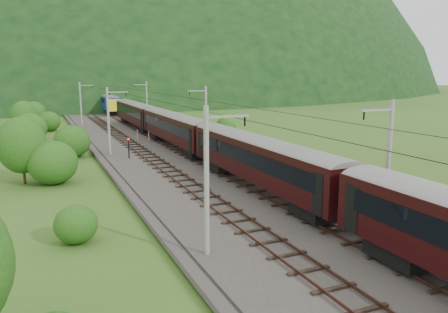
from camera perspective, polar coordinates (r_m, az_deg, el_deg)
name	(u,v)px	position (r m, az deg, el deg)	size (l,w,h in m)	color
ground	(304,242)	(27.01, 10.36, -10.89)	(600.00, 600.00, 0.00)	#39551A
railbed	(234,197)	(35.22, 1.27, -5.26)	(14.00, 220.00, 0.30)	#38332D
track_left	(206,197)	(34.26, -2.39, -5.35)	(2.40, 220.00, 0.27)	#553224
track_right	(260,191)	(36.20, 4.73, -4.49)	(2.40, 220.00, 0.27)	#553224
catenary_left	(109,120)	(53.60, -14.78, 4.68)	(2.54, 192.28, 8.00)	gray
catenary_right	(205,116)	(56.75, -2.43, 5.36)	(2.54, 192.28, 8.00)	gray
overhead_wires	(234,110)	(33.95, 1.32, 6.08)	(4.83, 198.00, 0.03)	black
mountain_main	(58,90)	(281.24, -20.85, 8.13)	(504.00, 360.00, 244.00)	black
train	(263,153)	(35.19, 5.07, 0.41)	(3.02, 167.78, 5.26)	black
hazard_post_near	(138,135)	(64.58, -11.22, 2.75)	(0.16, 0.16, 1.52)	red
hazard_post_far	(149,136)	(63.50, -9.79, 2.59)	(0.15, 0.15, 1.36)	red
signal	(129,146)	(50.99, -12.34, 1.29)	(0.26, 0.26, 2.35)	black
vegetation_left	(42,156)	(43.37, -22.71, 0.04)	(11.41, 145.25, 6.34)	#1C4F15
vegetation_right	(299,154)	(48.39, 9.77, 0.31)	(5.99, 100.33, 2.90)	#1C4F15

